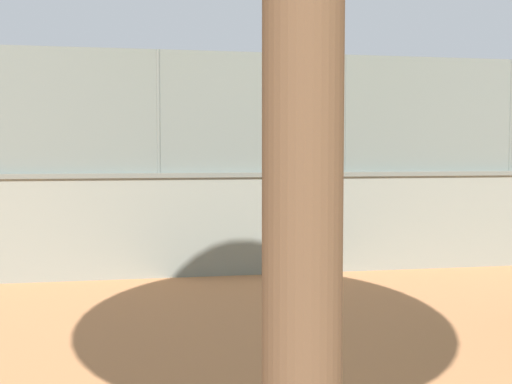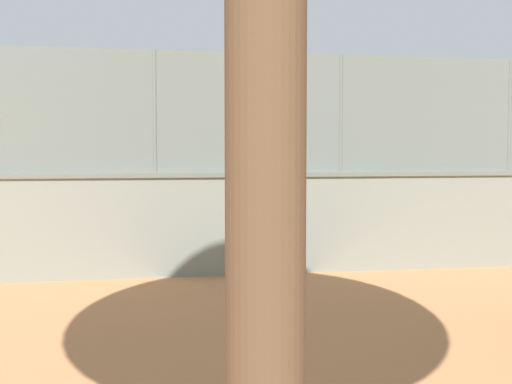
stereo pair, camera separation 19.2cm
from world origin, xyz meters
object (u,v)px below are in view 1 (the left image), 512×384
(player_near_wall_returning, at_px, (111,184))
(player_baseline_waiting, at_px, (360,193))
(player_at_service_line, at_px, (358,189))
(sports_ball, at_px, (408,179))

(player_near_wall_returning, bearing_deg, player_baseline_waiting, 144.74)
(player_at_service_line, height_order, player_baseline_waiting, player_baseline_waiting)
(player_baseline_waiting, bearing_deg, sports_ball, -142.89)
(player_baseline_waiting, distance_m, sports_ball, 2.65)
(player_at_service_line, bearing_deg, sports_ball, 133.33)
(player_baseline_waiting, xyz_separation_m, sports_ball, (-2.10, -1.59, 0.32))
(player_at_service_line, height_order, sports_ball, player_at_service_line)
(player_at_service_line, bearing_deg, player_baseline_waiting, 72.59)
(player_baseline_waiting, bearing_deg, player_at_service_line, -107.41)
(player_baseline_waiting, xyz_separation_m, player_near_wall_returning, (7.17, -5.07, 0.07))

